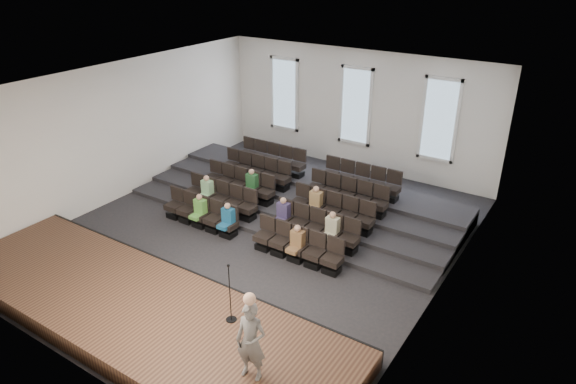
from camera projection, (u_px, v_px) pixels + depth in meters
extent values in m
plane|color=black|center=(257.00, 234.00, 16.93)|extent=(14.00, 14.00, 0.00)
cube|color=white|center=(253.00, 83.00, 14.79)|extent=(12.00, 14.00, 0.02)
cube|color=white|center=(356.00, 110.00, 21.17)|extent=(12.00, 0.04, 5.00)
cube|color=white|center=(52.00, 272.00, 10.54)|extent=(12.00, 0.04, 5.00)
cube|color=white|center=(123.00, 130.00, 18.83)|extent=(0.04, 14.00, 5.00)
cube|color=white|center=(448.00, 213.00, 12.88)|extent=(0.04, 14.00, 5.00)
cube|color=#523723|center=(138.00, 310.00, 12.96)|extent=(11.80, 3.60, 0.50)
cube|color=black|center=(186.00, 277.00, 14.30)|extent=(11.80, 0.06, 0.52)
cube|color=black|center=(295.00, 206.00, 18.66)|extent=(11.80, 4.80, 0.15)
cube|color=black|center=(302.00, 198.00, 19.02)|extent=(11.80, 3.75, 0.30)
cube|color=black|center=(310.00, 192.00, 19.39)|extent=(11.80, 2.70, 0.45)
cube|color=black|center=(317.00, 185.00, 19.75)|extent=(11.80, 1.65, 0.60)
cube|color=black|center=(175.00, 215.00, 17.97)|extent=(0.47, 0.43, 0.20)
cube|color=black|center=(174.00, 207.00, 17.84)|extent=(0.55, 0.50, 0.19)
cube|color=black|center=(177.00, 194.00, 17.82)|extent=(0.55, 0.08, 0.50)
cube|color=black|center=(188.00, 219.00, 17.68)|extent=(0.47, 0.43, 0.20)
cube|color=black|center=(187.00, 211.00, 17.54)|extent=(0.55, 0.50, 0.19)
cube|color=black|center=(190.00, 198.00, 17.53)|extent=(0.55, 0.08, 0.50)
cube|color=black|center=(201.00, 224.00, 17.38)|extent=(0.47, 0.43, 0.20)
cube|color=black|center=(200.00, 215.00, 17.25)|extent=(0.55, 0.50, 0.19)
cube|color=black|center=(203.00, 202.00, 17.23)|extent=(0.55, 0.08, 0.50)
cube|color=black|center=(214.00, 228.00, 17.08)|extent=(0.47, 0.43, 0.20)
cube|color=black|center=(214.00, 220.00, 16.95)|extent=(0.55, 0.50, 0.19)
cube|color=black|center=(217.00, 207.00, 16.94)|extent=(0.55, 0.08, 0.50)
cube|color=black|center=(228.00, 233.00, 16.79)|extent=(0.47, 0.43, 0.20)
cube|color=black|center=(228.00, 225.00, 16.66)|extent=(0.55, 0.50, 0.19)
cube|color=black|center=(231.00, 211.00, 16.64)|extent=(0.55, 0.08, 0.50)
cube|color=black|center=(264.00, 246.00, 16.07)|extent=(0.47, 0.43, 0.20)
cube|color=black|center=(264.00, 237.00, 15.94)|extent=(0.55, 0.50, 0.19)
cube|color=black|center=(268.00, 223.00, 15.92)|extent=(0.55, 0.08, 0.50)
cube|color=black|center=(280.00, 251.00, 15.77)|extent=(0.47, 0.43, 0.20)
cube|color=black|center=(280.00, 243.00, 15.64)|extent=(0.55, 0.50, 0.19)
cube|color=black|center=(284.00, 228.00, 15.63)|extent=(0.55, 0.08, 0.50)
cube|color=black|center=(297.00, 257.00, 15.48)|extent=(0.47, 0.43, 0.20)
cube|color=black|center=(297.00, 248.00, 15.35)|extent=(0.55, 0.50, 0.19)
cube|color=black|center=(301.00, 234.00, 15.33)|extent=(0.55, 0.08, 0.50)
cube|color=black|center=(314.00, 263.00, 15.18)|extent=(0.47, 0.43, 0.20)
cube|color=black|center=(314.00, 254.00, 15.05)|extent=(0.55, 0.50, 0.19)
cube|color=black|center=(318.00, 239.00, 15.03)|extent=(0.55, 0.08, 0.50)
cube|color=black|center=(332.00, 269.00, 14.89)|extent=(0.47, 0.43, 0.20)
cube|color=black|center=(332.00, 260.00, 14.75)|extent=(0.55, 0.50, 0.19)
cube|color=black|center=(336.00, 245.00, 14.74)|extent=(0.55, 0.08, 0.50)
cube|color=black|center=(195.00, 200.00, 18.70)|extent=(0.47, 0.43, 0.20)
cube|color=black|center=(194.00, 192.00, 18.57)|extent=(0.55, 0.50, 0.19)
cube|color=black|center=(198.00, 180.00, 18.56)|extent=(0.55, 0.08, 0.50)
cube|color=black|center=(208.00, 204.00, 18.41)|extent=(0.47, 0.43, 0.20)
cube|color=black|center=(207.00, 196.00, 18.28)|extent=(0.55, 0.50, 0.19)
cube|color=black|center=(210.00, 183.00, 18.26)|extent=(0.55, 0.08, 0.50)
cube|color=black|center=(220.00, 208.00, 18.11)|extent=(0.47, 0.43, 0.20)
cube|color=black|center=(220.00, 200.00, 17.98)|extent=(0.55, 0.50, 0.19)
cube|color=black|center=(223.00, 187.00, 17.96)|extent=(0.55, 0.08, 0.50)
cube|color=black|center=(234.00, 212.00, 17.81)|extent=(0.47, 0.43, 0.20)
cube|color=black|center=(233.00, 204.00, 17.68)|extent=(0.55, 0.50, 0.19)
cube|color=black|center=(237.00, 191.00, 17.67)|extent=(0.55, 0.08, 0.50)
cube|color=black|center=(248.00, 217.00, 17.52)|extent=(0.47, 0.43, 0.20)
cube|color=black|center=(247.00, 208.00, 17.39)|extent=(0.55, 0.50, 0.19)
cube|color=black|center=(251.00, 195.00, 17.37)|extent=(0.55, 0.08, 0.50)
cube|color=black|center=(283.00, 228.00, 16.80)|extent=(0.47, 0.43, 0.20)
cube|color=black|center=(283.00, 220.00, 16.67)|extent=(0.55, 0.50, 0.19)
cube|color=black|center=(286.00, 206.00, 16.65)|extent=(0.55, 0.08, 0.50)
cube|color=black|center=(298.00, 233.00, 16.51)|extent=(0.47, 0.43, 0.20)
cube|color=black|center=(298.00, 224.00, 16.37)|extent=(0.55, 0.50, 0.19)
cube|color=black|center=(302.00, 211.00, 16.36)|extent=(0.55, 0.08, 0.50)
cube|color=black|center=(314.00, 238.00, 16.21)|extent=(0.47, 0.43, 0.20)
cube|color=black|center=(315.00, 230.00, 16.08)|extent=(0.55, 0.50, 0.19)
cube|color=black|center=(318.00, 215.00, 16.06)|extent=(0.55, 0.08, 0.50)
cube|color=black|center=(331.00, 243.00, 15.91)|extent=(0.47, 0.43, 0.20)
cube|color=black|center=(331.00, 235.00, 15.78)|extent=(0.55, 0.50, 0.19)
cube|color=black|center=(335.00, 220.00, 15.76)|extent=(0.55, 0.08, 0.50)
cube|color=black|center=(348.00, 249.00, 15.62)|extent=(0.47, 0.43, 0.20)
cube|color=black|center=(349.00, 240.00, 15.48)|extent=(0.55, 0.50, 0.19)
cube|color=black|center=(353.00, 226.00, 15.47)|extent=(0.55, 0.08, 0.50)
cube|color=black|center=(214.00, 186.00, 19.44)|extent=(0.47, 0.42, 0.20)
cube|color=black|center=(213.00, 178.00, 19.30)|extent=(0.55, 0.50, 0.19)
cube|color=black|center=(216.00, 167.00, 19.29)|extent=(0.55, 0.08, 0.50)
cube|color=black|center=(226.00, 190.00, 19.14)|extent=(0.47, 0.42, 0.20)
cube|color=black|center=(226.00, 182.00, 19.01)|extent=(0.55, 0.50, 0.19)
cube|color=black|center=(229.00, 170.00, 18.99)|extent=(0.55, 0.08, 0.50)
cube|color=black|center=(239.00, 193.00, 18.84)|extent=(0.47, 0.42, 0.20)
cube|color=black|center=(238.00, 186.00, 18.71)|extent=(0.55, 0.50, 0.19)
cube|color=black|center=(241.00, 173.00, 18.69)|extent=(0.55, 0.08, 0.50)
cube|color=black|center=(252.00, 197.00, 18.55)|extent=(0.47, 0.42, 0.20)
cube|color=black|center=(252.00, 189.00, 18.41)|extent=(0.55, 0.50, 0.19)
cube|color=black|center=(255.00, 177.00, 18.40)|extent=(0.55, 0.08, 0.50)
cube|color=black|center=(265.00, 201.00, 18.25)|extent=(0.47, 0.42, 0.20)
cube|color=black|center=(265.00, 193.00, 18.12)|extent=(0.55, 0.50, 0.19)
cube|color=black|center=(268.00, 181.00, 18.10)|extent=(0.55, 0.08, 0.50)
cube|color=black|center=(300.00, 211.00, 17.53)|extent=(0.47, 0.42, 0.20)
cube|color=black|center=(300.00, 203.00, 17.40)|extent=(0.55, 0.50, 0.19)
cube|color=black|center=(303.00, 190.00, 17.38)|extent=(0.55, 0.08, 0.50)
cube|color=black|center=(315.00, 216.00, 17.24)|extent=(0.47, 0.42, 0.20)
cube|color=black|center=(315.00, 208.00, 17.10)|extent=(0.55, 0.50, 0.19)
cube|color=black|center=(319.00, 194.00, 17.09)|extent=(0.55, 0.08, 0.50)
cube|color=black|center=(331.00, 221.00, 16.94)|extent=(0.47, 0.42, 0.20)
cube|color=black|center=(331.00, 212.00, 16.81)|extent=(0.55, 0.50, 0.19)
cube|color=black|center=(334.00, 199.00, 16.79)|extent=(0.55, 0.08, 0.50)
cube|color=black|center=(347.00, 225.00, 16.64)|extent=(0.47, 0.42, 0.20)
cube|color=black|center=(347.00, 217.00, 16.51)|extent=(0.55, 0.50, 0.19)
cube|color=black|center=(351.00, 203.00, 16.50)|extent=(0.55, 0.08, 0.50)
cube|color=black|center=(364.00, 230.00, 16.35)|extent=(0.47, 0.42, 0.20)
cube|color=black|center=(364.00, 222.00, 16.22)|extent=(0.55, 0.50, 0.19)
cube|color=black|center=(368.00, 208.00, 16.20)|extent=(0.55, 0.08, 0.50)
cube|color=black|center=(231.00, 173.00, 20.17)|extent=(0.47, 0.42, 0.20)
cube|color=black|center=(231.00, 166.00, 20.03)|extent=(0.55, 0.50, 0.19)
cube|color=black|center=(233.00, 154.00, 20.02)|extent=(0.55, 0.08, 0.50)
cube|color=black|center=(243.00, 176.00, 19.87)|extent=(0.47, 0.42, 0.20)
cube|color=black|center=(243.00, 169.00, 19.74)|extent=(0.55, 0.50, 0.19)
cube|color=black|center=(246.00, 157.00, 19.72)|extent=(0.55, 0.08, 0.50)
cube|color=black|center=(256.00, 180.00, 19.57)|extent=(0.47, 0.42, 0.20)
cube|color=black|center=(255.00, 172.00, 19.44)|extent=(0.55, 0.50, 0.19)
cube|color=black|center=(258.00, 161.00, 19.42)|extent=(0.55, 0.08, 0.50)
cube|color=black|center=(268.00, 183.00, 19.28)|extent=(0.47, 0.42, 0.20)
cube|color=black|center=(268.00, 176.00, 19.14)|extent=(0.55, 0.50, 0.19)
cube|color=black|center=(271.00, 164.00, 19.13)|extent=(0.55, 0.08, 0.50)
cube|color=black|center=(282.00, 187.00, 18.98)|extent=(0.47, 0.42, 0.20)
cube|color=black|center=(282.00, 179.00, 18.85)|extent=(0.55, 0.50, 0.19)
cube|color=black|center=(285.00, 167.00, 18.83)|extent=(0.55, 0.08, 0.50)
cube|color=black|center=(315.00, 196.00, 18.26)|extent=(0.47, 0.42, 0.20)
cube|color=black|center=(316.00, 188.00, 18.13)|extent=(0.55, 0.50, 0.19)
cube|color=black|center=(319.00, 176.00, 18.12)|extent=(0.55, 0.08, 0.50)
cube|color=black|center=(330.00, 200.00, 17.97)|extent=(0.47, 0.42, 0.20)
cube|color=black|center=(331.00, 192.00, 17.84)|extent=(0.55, 0.50, 0.19)
cube|color=black|center=(334.00, 180.00, 17.82)|extent=(0.55, 0.08, 0.50)
cube|color=black|center=(345.00, 205.00, 17.67)|extent=(0.47, 0.42, 0.20)
cube|color=black|center=(346.00, 197.00, 17.54)|extent=(0.55, 0.50, 0.19)
cube|color=black|center=(349.00, 184.00, 17.52)|extent=(0.55, 0.08, 0.50)
cube|color=black|center=(361.00, 209.00, 17.38)|extent=(0.47, 0.42, 0.20)
cube|color=black|center=(362.00, 201.00, 17.24)|extent=(0.55, 0.50, 0.19)
cube|color=black|center=(365.00, 188.00, 17.23)|extent=(0.55, 0.08, 0.50)
cube|color=black|center=(378.00, 213.00, 17.08)|extent=(0.47, 0.42, 0.20)
cube|color=black|center=(378.00, 205.00, 16.95)|extent=(0.55, 0.50, 0.19)
cube|color=black|center=(382.00, 192.00, 16.93)|extent=(0.55, 0.08, 0.50)
cube|color=black|center=(247.00, 161.00, 20.90)|extent=(0.47, 0.42, 0.20)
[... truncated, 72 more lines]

